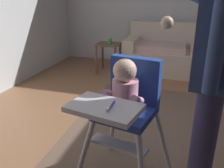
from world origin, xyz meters
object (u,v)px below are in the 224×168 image
Objects in this scene: couch at (188,55)px; adult_standing at (213,73)px; high_chair at (126,100)px; sippy_cup at (110,41)px; side_table at (109,52)px.

adult_standing is at bearing 1.19° from couch.
sippy_cup is (-0.88, 2.53, -0.10)m from high_chair.
couch reaches higher than side_table.
side_table is at bearing -148.37° from high_chair.
adult_standing is (0.50, -0.09, 0.27)m from high_chair.
high_chair reaches higher than sippy_cup.
adult_standing is at bearing 91.63° from high_chair.
high_chair reaches higher than couch.
couch is at bearing -78.58° from adult_standing.
adult_standing reaches higher than high_chair.
sippy_cup is (-1.32, -0.37, 0.24)m from couch.
side_table is (-1.41, 2.62, -0.56)m from adult_standing.
high_chair is 0.58× the size of adult_standing.
couch is 2.22× the size of high_chair.
couch is at bearing -176.67° from high_chair.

